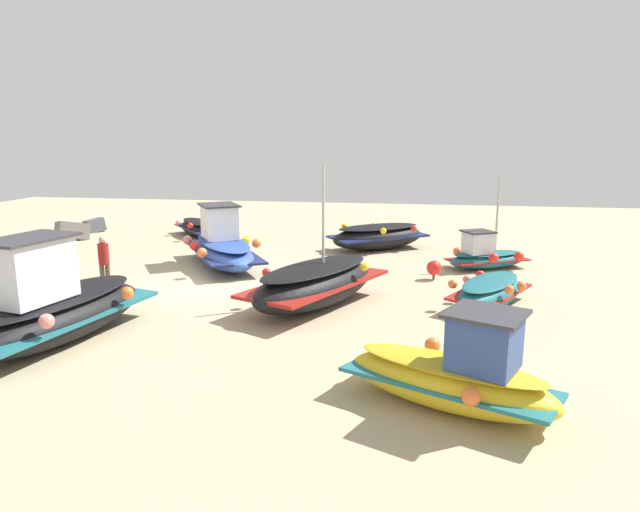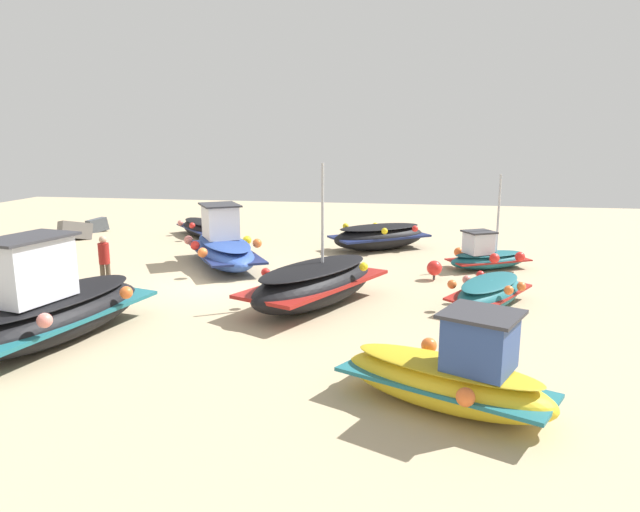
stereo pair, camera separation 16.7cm
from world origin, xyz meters
TOP-DOWN VIEW (x-y plane):
  - ground_plane at (0.00, 0.00)m, footprint 45.87×45.87m
  - fishing_boat_0 at (-1.06, -8.36)m, footprint 3.51×2.72m
  - fishing_boat_1 at (-5.59, 1.96)m, footprint 5.55×2.95m
  - fishing_boat_2 at (6.61, -4.77)m, footprint 3.84×4.40m
  - fishing_boat_3 at (-1.79, -3.54)m, footprint 5.21×3.93m
  - fishing_boat_4 at (-7.45, -6.97)m, footprint 2.92×4.09m
  - fishing_boat_5 at (2.63, 0.66)m, footprint 5.24×4.24m
  - fishing_boat_6 at (8.30, 3.76)m, footprint 3.54×3.32m
  - fishing_boat_7 at (3.73, -8.80)m, footprint 2.44×3.19m
  - person_walking at (-1.57, 2.93)m, footprint 0.32×0.32m
  - mooring_buoy_0 at (1.75, -6.92)m, footprint 0.50×0.50m

SIDE VIEW (x-z plane):
  - ground_plane at x=0.00m, z-range 0.00..0.00m
  - mooring_buoy_0 at x=1.75m, z-range 0.07..0.72m
  - fishing_boat_6 at x=8.30m, z-range 0.00..0.84m
  - fishing_boat_0 at x=-1.06m, z-range -0.01..0.87m
  - fishing_boat_7 at x=3.73m, z-range -1.23..2.14m
  - fishing_boat_2 at x=6.61m, z-range 0.02..1.10m
  - fishing_boat_4 at x=-7.45m, z-range -0.34..1.56m
  - fishing_boat_3 at x=-1.79m, z-range -1.35..2.64m
  - fishing_boat_5 at x=2.63m, z-range -0.42..1.82m
  - fishing_boat_1 at x=-5.59m, z-range -0.47..2.09m
  - person_walking at x=-1.57m, z-range 0.14..1.90m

